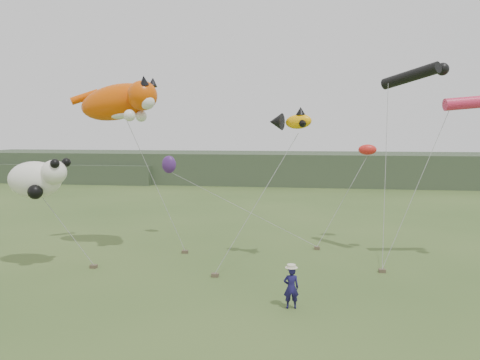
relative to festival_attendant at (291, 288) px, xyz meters
name	(u,v)px	position (x,y,z in m)	size (l,w,h in m)	color
ground	(243,301)	(-1.92, 0.45, -0.82)	(120.00, 120.00, 0.00)	#385123
headland	(268,168)	(-5.03, 45.14, 1.10)	(90.00, 13.00, 4.00)	#2D3D28
festival_attendant	(291,288)	(0.00, 0.00, 0.00)	(0.60, 0.39, 1.64)	#171247
sandbag_anchors	(239,262)	(-2.93, 5.87, -0.74)	(14.50, 6.18, 0.17)	brown
cat_kite	(123,101)	(-9.59, 7.16, 7.64)	(5.66, 3.02, 2.68)	#D64B02
fish_kite	(290,121)	(-0.38, 6.17, 6.50)	(2.34, 1.55, 1.15)	#FFAD07
tube_kites	(450,88)	(7.57, 7.63, 8.17)	(6.29, 2.94, 2.42)	black
panda_kite	(38,179)	(-12.59, 3.56, 3.67)	(3.19, 2.06, 1.98)	white
misc_kites	(246,159)	(-3.32, 11.47, 4.29)	(13.40, 0.90, 1.90)	red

